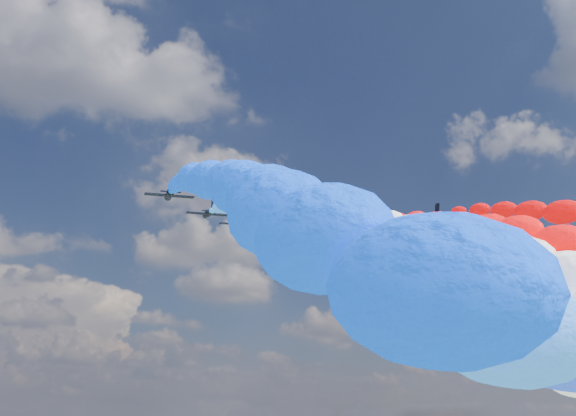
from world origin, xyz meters
name	(u,v)px	position (x,y,z in m)	size (l,w,h in m)	color
jet_0	(169,195)	(-24.75, -4.69, 100.33)	(8.86, 11.88, 2.62)	black
trail_0	(208,205)	(-24.75, -56.72, 82.56)	(5.93, 100.08, 39.64)	#0A41EF
jet_1	(209,213)	(-16.06, 5.17, 100.33)	(8.86, 11.88, 2.62)	black
trail_1	(268,235)	(-16.06, -46.86, 82.56)	(5.93, 100.08, 39.64)	#2D7AFF
jet_2	(241,223)	(-8.44, 10.97, 100.33)	(8.86, 11.88, 2.62)	black
trail_2	(314,250)	(-8.44, -41.06, 82.56)	(5.93, 100.08, 39.64)	#254EFC
jet_3	(291,222)	(1.43, 7.23, 100.33)	(8.86, 11.88, 2.62)	black
trail_3	(396,248)	(1.43, -44.80, 82.56)	(5.93, 100.08, 39.64)	white
jet_4	(266,236)	(-0.91, 19.99, 100.33)	(8.86, 11.88, 2.62)	black
trail_4	(346,267)	(-0.91, -32.04, 82.56)	(5.93, 100.08, 39.64)	white
jet_5	(321,233)	(10.25, 13.93, 100.33)	(8.86, 11.88, 2.62)	black
trail_5	(435,262)	(10.25, -38.10, 82.56)	(5.93, 100.08, 39.64)	red
jet_6	(359,224)	(15.84, 5.10, 100.33)	(8.86, 11.88, 2.62)	black
trail_6	(504,251)	(15.84, -46.93, 82.56)	(5.93, 100.08, 39.64)	#F70A0C
jet_7	(428,216)	(27.16, -3.96, 100.33)	(8.86, 11.88, 2.62)	black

